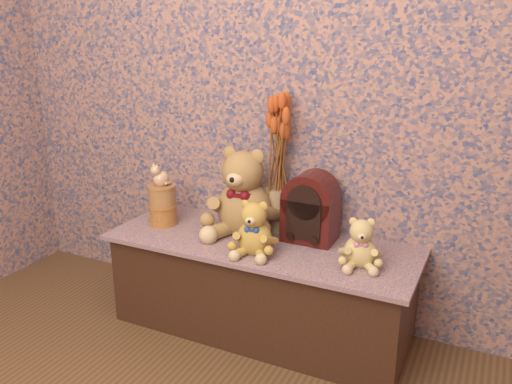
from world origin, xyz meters
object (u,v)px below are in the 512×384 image
Objects in this scene: cathedral_radio at (311,207)px; cat_figurine at (161,174)px; teddy_medium at (255,225)px; teddy_small at (361,240)px; teddy_large at (245,188)px; ceramic_vase at (277,209)px; biscuit_tin_lower at (163,215)px.

cathedral_radio is 2.71× the size of cat_figurine.
cat_figurine is at bearing 159.74° from teddy_medium.
teddy_medium is 0.43m from teddy_small.
teddy_large is at bearing 151.70° from teddy_small.
teddy_small is 0.31m from cathedral_radio.
ceramic_vase is 0.56m from cat_figurine.
teddy_large is at bearing 11.55° from biscuit_tin_lower.
teddy_medium is 1.24× the size of ceramic_vase.
biscuit_tin_lower is 1.13× the size of cat_figurine.
cathedral_radio is at bearing -15.51° from ceramic_vase.
teddy_large is at bearing 117.99° from teddy_medium.
teddy_large reaches higher than biscuit_tin_lower.
teddy_small reaches higher than ceramic_vase.
teddy_small reaches higher than biscuit_tin_lower.
ceramic_vase is 1.54× the size of biscuit_tin_lower.
cat_figurine reaches higher than biscuit_tin_lower.
cat_figurine is (-0.69, -0.12, 0.09)m from cathedral_radio.
teddy_large reaches higher than teddy_medium.
teddy_small is 0.49m from ceramic_vase.
teddy_small is 1.89× the size of cat_figurine.
teddy_large is 1.98× the size of teddy_small.
ceramic_vase is (-0.02, 0.28, -0.02)m from teddy_medium.
teddy_medium is at bearing -11.14° from biscuit_tin_lower.
teddy_small is 0.96m from biscuit_tin_lower.
biscuit_tin_lower is (-0.39, -0.08, -0.16)m from teddy_large.
cathedral_radio is at bearing 132.62° from teddy_small.
cathedral_radio reaches higher than teddy_small.
teddy_small is 0.97m from cat_figurine.
teddy_large reaches higher than teddy_small.
teddy_medium is at bearing -86.10° from ceramic_vase.
teddy_small is at bearing -24.92° from ceramic_vase.
cathedral_radio is at bearing 45.98° from teddy_medium.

